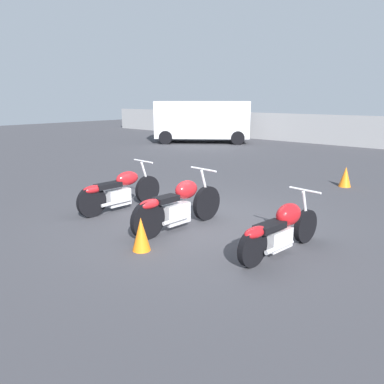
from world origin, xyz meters
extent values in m
plane|color=#38383D|center=(0.00, 0.00, 0.00)|extent=(60.00, 60.00, 0.00)
cylinder|color=black|center=(-1.79, 0.33, 0.32)|extent=(0.13, 0.64, 0.63)
cylinder|color=black|center=(-1.86, -1.12, 0.32)|extent=(0.13, 0.64, 0.63)
cube|color=silver|center=(-1.83, -0.47, 0.28)|extent=(0.22, 0.53, 0.35)
ellipsoid|color=red|center=(-1.82, -0.22, 0.66)|extent=(0.28, 0.56, 0.30)
cube|color=black|center=(-1.84, -0.71, 0.59)|extent=(0.26, 0.57, 0.10)
ellipsoid|color=red|center=(-1.86, -1.07, 0.57)|extent=(0.22, 0.45, 0.16)
cylinder|color=silver|center=(-1.80, 0.23, 0.98)|extent=(0.63, 0.06, 0.04)
cylinder|color=silver|center=(-1.80, 0.28, 0.65)|extent=(0.06, 0.26, 0.65)
cylinder|color=silver|center=(-1.72, -0.62, 0.22)|extent=(0.10, 0.71, 0.07)
cylinder|color=black|center=(-0.01, 0.28, 0.34)|extent=(0.14, 0.68, 0.68)
cylinder|color=black|center=(-0.10, -1.19, 0.34)|extent=(0.14, 0.68, 0.68)
cube|color=silver|center=(-0.06, -0.53, 0.30)|extent=(0.23, 0.54, 0.37)
ellipsoid|color=red|center=(-0.04, -0.28, 0.71)|extent=(0.32, 0.51, 0.34)
cube|color=black|center=(-0.07, -0.78, 0.63)|extent=(0.27, 0.47, 0.10)
ellipsoid|color=red|center=(-0.09, -1.14, 0.61)|extent=(0.23, 0.45, 0.16)
cylinder|color=silver|center=(-0.02, 0.18, 1.03)|extent=(0.64, 0.07, 0.04)
cylinder|color=silver|center=(-0.01, 0.23, 0.68)|extent=(0.07, 0.26, 0.67)
cylinder|color=silver|center=(0.05, -0.68, 0.24)|extent=(0.10, 0.56, 0.07)
cylinder|color=black|center=(1.98, 0.44, 0.28)|extent=(0.16, 0.57, 0.56)
cylinder|color=black|center=(1.83, -0.94, 0.28)|extent=(0.16, 0.57, 0.56)
cube|color=silver|center=(1.89, -0.32, 0.25)|extent=(0.25, 0.52, 0.31)
ellipsoid|color=#AD1419|center=(1.92, -0.08, 0.60)|extent=(0.35, 0.55, 0.35)
cube|color=black|center=(1.87, -0.55, 0.51)|extent=(0.30, 0.56, 0.10)
ellipsoid|color=#AD1419|center=(1.83, -0.89, 0.50)|extent=(0.25, 0.46, 0.16)
cylinder|color=silver|center=(1.97, 0.34, 0.91)|extent=(0.56, 0.10, 0.04)
cylinder|color=silver|center=(1.97, 0.39, 0.60)|extent=(0.08, 0.25, 0.61)
cylinder|color=silver|center=(2.00, -0.47, 0.20)|extent=(0.14, 0.65, 0.07)
cube|color=silver|center=(-8.69, 10.49, 1.23)|extent=(5.17, 4.68, 1.90)
cube|color=black|center=(-6.76, 12.01, 1.66)|extent=(1.17, 1.49, 0.57)
cylinder|color=black|center=(-7.82, 12.43, 0.35)|extent=(0.69, 0.60, 0.70)
cylinder|color=black|center=(-6.61, 10.87, 0.35)|extent=(0.69, 0.60, 0.70)
cylinder|color=black|center=(-10.77, 10.12, 0.35)|extent=(0.69, 0.60, 0.70)
cylinder|color=black|center=(-9.55, 8.56, 0.35)|extent=(0.69, 0.60, 0.70)
cone|color=orange|center=(0.20, -1.60, 0.27)|extent=(0.29, 0.29, 0.54)
cone|color=orange|center=(1.00, 4.98, 0.27)|extent=(0.32, 0.32, 0.54)
camera|label=1|loc=(4.46, -5.21, 2.34)|focal=35.00mm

